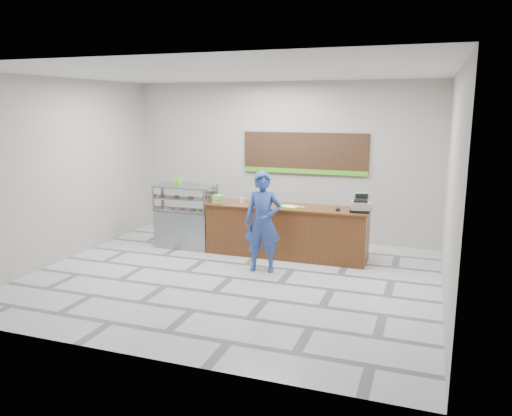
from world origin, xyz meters
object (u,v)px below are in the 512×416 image
(cash_register, at_px, (361,205))
(customer, at_px, (263,222))
(display_case, at_px, (186,215))
(serving_tray, at_px, (289,207))
(sales_counter, at_px, (286,231))

(cash_register, relative_size, customer, 0.24)
(display_case, bearing_deg, serving_tray, -2.25)
(serving_tray, relative_size, customer, 0.24)
(cash_register, relative_size, serving_tray, 0.98)
(display_case, height_order, serving_tray, display_case)
(display_case, xyz_separation_m, serving_tray, (2.30, -0.09, 0.37))
(sales_counter, relative_size, cash_register, 7.46)
(display_case, relative_size, serving_tray, 2.99)
(sales_counter, bearing_deg, cash_register, -1.79)
(display_case, relative_size, cash_register, 3.04)
(display_case, height_order, cash_register, cash_register)
(sales_counter, distance_m, serving_tray, 0.54)
(cash_register, height_order, serving_tray, cash_register)
(customer, bearing_deg, sales_counter, 72.77)
(cash_register, bearing_deg, sales_counter, 167.35)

